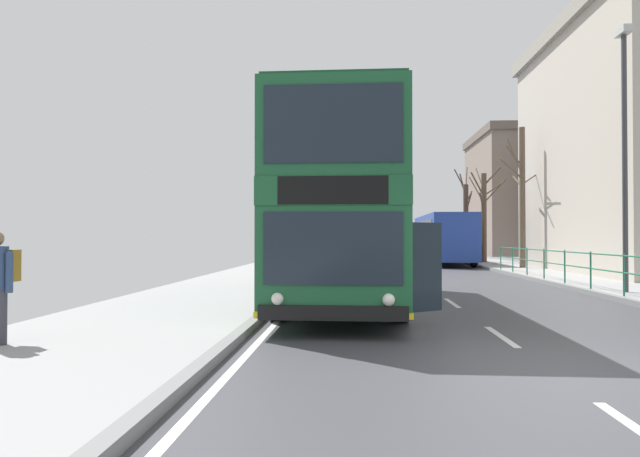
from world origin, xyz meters
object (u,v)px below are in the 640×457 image
street_lamp_far_side (625,138)px  bare_tree_far_02 (466,218)px  background_bus_far_lane (443,237)px  background_building_01 (528,194)px  double_decker_bus_main (344,211)px  bare_tree_far_00 (522,195)px  bare_tree_far_01 (484,213)px

street_lamp_far_side → bare_tree_far_02: size_ratio=1.08×
background_bus_far_lane → background_building_01: background_building_01 is taller
double_decker_bus_main → background_bus_far_lane: bearing=75.1°
street_lamp_far_side → bare_tree_far_02: 25.94m
background_building_01 → double_decker_bus_main: bearing=-112.3°
street_lamp_far_side → bare_tree_far_02: (0.64, 25.89, -1.34)m
street_lamp_far_side → background_bus_far_lane: bearing=96.0°
street_lamp_far_side → bare_tree_far_00: bearing=86.1°
bare_tree_far_02 → background_building_01: background_building_01 is taller
background_bus_far_lane → bare_tree_far_02: 7.34m
background_bus_far_lane → bare_tree_far_01: 2.88m
background_building_01 → background_bus_far_lane: bearing=-119.8°
background_bus_far_lane → bare_tree_far_01: size_ratio=1.86×
double_decker_bus_main → bare_tree_far_01: 22.57m
street_lamp_far_side → background_building_01: 38.86m
double_decker_bus_main → street_lamp_far_side: (7.70, 2.10, 2.11)m
street_lamp_far_side → bare_tree_far_00: size_ratio=1.05×
background_bus_far_lane → street_lamp_far_side: 19.52m
double_decker_bus_main → background_bus_far_lane: (5.66, 21.31, -0.66)m
bare_tree_far_01 → bare_tree_far_02: (0.22, 6.95, -0.03)m
bare_tree_far_01 → background_building_01: background_building_01 is taller
bare_tree_far_00 → background_bus_far_lane: bearing=113.9°
double_decker_bus_main → bare_tree_far_00: bearing=59.9°
bare_tree_far_02 → double_decker_bus_main: bearing=-106.6°
bare_tree_far_00 → bare_tree_far_02: (-0.23, 13.22, -0.69)m
double_decker_bus_main → street_lamp_far_side: street_lamp_far_side is taller
street_lamp_far_side → bare_tree_far_02: street_lamp_far_side is taller
double_decker_bus_main → background_bus_far_lane: 22.06m
background_bus_far_lane → bare_tree_far_01: bearing=-6.2°
background_bus_far_lane → street_lamp_far_side: bearing=-84.0°
street_lamp_far_side → bare_tree_far_00: 12.72m
street_lamp_far_side → bare_tree_far_01: bearing=88.7°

